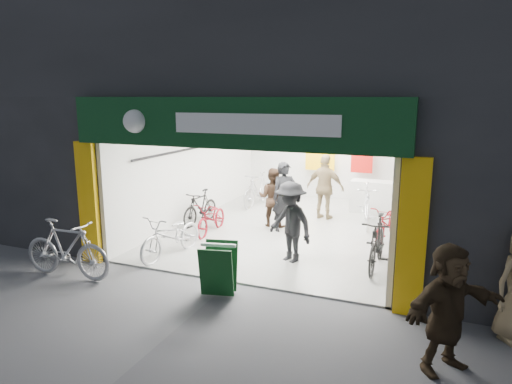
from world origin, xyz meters
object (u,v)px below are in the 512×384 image
Objects in this scene: bike_right_front at (377,243)px; sandwich_board at (219,268)px; bike_left_front at (172,235)px; parked_bike at (67,249)px.

bike_right_front is 3.40m from sandwich_board.
parked_bike is (-1.26, -1.77, 0.09)m from bike_left_front.
bike_left_front is at bearing -166.32° from bike_right_front.
sandwich_board is at bearing -85.44° from parked_bike.
bike_left_front is 4.41m from bike_right_front.
sandwich_board is (3.12, 0.40, -0.08)m from parked_bike.
parked_bike reaches higher than bike_right_front.
bike_left_front is 1.02× the size of bike_right_front.
parked_bike is at bearing 174.14° from sandwich_board.
parked_bike is at bearing -116.92° from bike_left_front.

